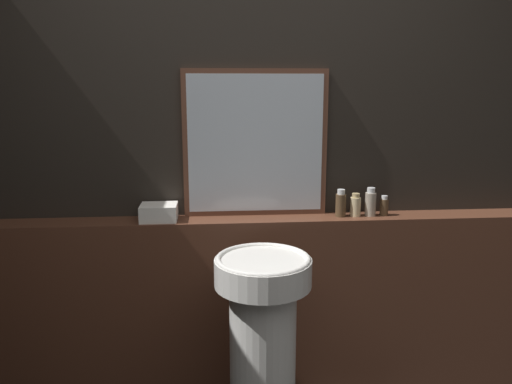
% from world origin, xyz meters
% --- Properties ---
extents(wall_back, '(8.00, 0.06, 2.50)m').
position_xyz_m(wall_back, '(0.00, 1.62, 1.25)').
color(wall_back, black).
rests_on(wall_back, ground_plane).
extents(vanity_counter, '(2.99, 0.18, 0.95)m').
position_xyz_m(vanity_counter, '(0.00, 1.50, 0.48)').
color(vanity_counter, '#512D1E').
rests_on(vanity_counter, ground_plane).
extents(pedestal_sink, '(0.41, 0.41, 0.90)m').
position_xyz_m(pedestal_sink, '(-0.03, 1.06, 0.51)').
color(pedestal_sink, silver).
rests_on(pedestal_sink, ground_plane).
extents(mirror, '(0.72, 0.03, 0.73)m').
position_xyz_m(mirror, '(-0.01, 1.57, 1.32)').
color(mirror, '#563323').
rests_on(mirror, vanity_counter).
extents(towel_stack, '(0.18, 0.15, 0.08)m').
position_xyz_m(towel_stack, '(-0.50, 1.50, 0.99)').
color(towel_stack, silver).
rests_on(towel_stack, vanity_counter).
extents(shampoo_bottle, '(0.05, 0.05, 0.14)m').
position_xyz_m(shampoo_bottle, '(0.41, 1.50, 1.02)').
color(shampoo_bottle, '#4C3823').
rests_on(shampoo_bottle, vanity_counter).
extents(conditioner_bottle, '(0.05, 0.05, 0.12)m').
position_xyz_m(conditioner_bottle, '(0.49, 1.50, 1.01)').
color(conditioner_bottle, '#C6B284').
rests_on(conditioner_bottle, vanity_counter).
extents(lotion_bottle, '(0.06, 0.06, 0.15)m').
position_xyz_m(lotion_bottle, '(0.56, 1.50, 1.02)').
color(lotion_bottle, gray).
rests_on(lotion_bottle, vanity_counter).
extents(body_wash_bottle, '(0.04, 0.04, 0.10)m').
position_xyz_m(body_wash_bottle, '(0.64, 1.50, 1.00)').
color(body_wash_bottle, '#4C3823').
rests_on(body_wash_bottle, vanity_counter).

